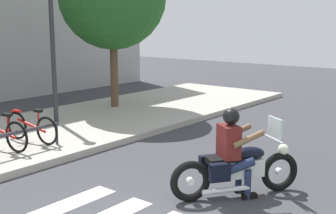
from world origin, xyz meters
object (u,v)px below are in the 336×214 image
at_px(rider, 233,146).
at_px(bicycle_7, 31,127).
at_px(street_lamp, 52,30).
at_px(bicycle_6, 1,133).
at_px(motorcycle, 237,168).

relative_size(rider, bicycle_7, 0.92).
bearing_deg(street_lamp, bicycle_7, -141.98).
xyz_separation_m(bicycle_6, street_lamp, (2.32, 1.24, 2.07)).
height_order(rider, street_lamp, street_lamp).
relative_size(bicycle_7, street_lamp, 0.37).
relative_size(rider, bicycle_6, 0.90).
height_order(rider, bicycle_7, rider).
relative_size(motorcycle, street_lamp, 0.45).
height_order(rider, bicycle_6, rider).
bearing_deg(bicycle_6, rider, -76.60).
distance_m(motorcycle, bicycle_7, 4.90).
bearing_deg(rider, bicycle_7, 95.03).
bearing_deg(bicycle_7, motorcycle, -84.31).
xyz_separation_m(rider, street_lamp, (1.16, 6.07, 1.74)).
bearing_deg(street_lamp, motorcycle, -100.22).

